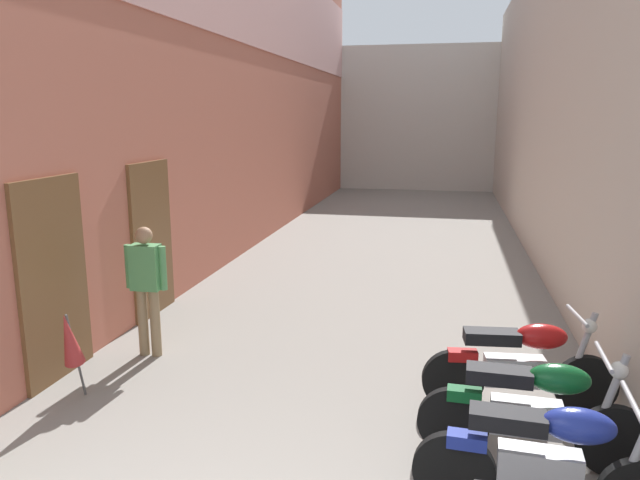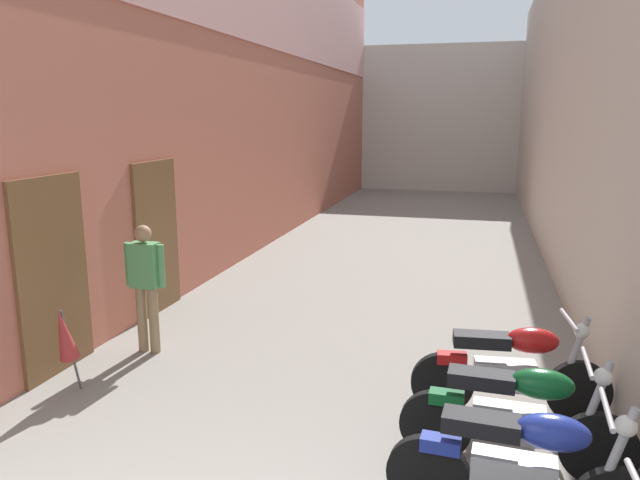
{
  "view_description": "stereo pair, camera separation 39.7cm",
  "coord_description": "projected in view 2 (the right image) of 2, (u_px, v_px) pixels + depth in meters",
  "views": [
    {
      "loc": [
        1.19,
        -2.02,
        2.83
      ],
      "look_at": [
        -0.4,
        5.45,
        1.23
      ],
      "focal_mm": 33.43,
      "sensor_mm": 36.0,
      "label": 1
    },
    {
      "loc": [
        1.58,
        -1.92,
        2.83
      ],
      "look_at": [
        -0.4,
        5.45,
        1.23
      ],
      "focal_mm": 33.43,
      "sensor_mm": 36.0,
      "label": 2
    }
  ],
  "objects": [
    {
      "name": "building_left",
      "position": [
        259.0,
        68.0,
        12.73
      ],
      "size": [
        0.45,
        21.11,
        7.57
      ],
      "color": "#B76651",
      "rests_on": "ground"
    },
    {
      "name": "building_far_end",
      "position": [
        441.0,
        119.0,
        23.14
      ],
      "size": [
        8.81,
        2.0,
        5.4
      ],
      "primitive_type": "cube",
      "color": "beige",
      "rests_on": "ground"
    },
    {
      "name": "umbrella_leaning",
      "position": [
        64.0,
        335.0,
        5.96
      ],
      "size": [
        0.2,
        0.35,
        0.97
      ],
      "color": "#4C4C4C",
      "rests_on": "ground"
    },
    {
      "name": "pedestrian_mid_alley",
      "position": [
        146.0,
        279.0,
        7.1
      ],
      "size": [
        0.52,
        0.21,
        1.57
      ],
      "color": "#8C7251",
      "rests_on": "ground"
    },
    {
      "name": "building_right",
      "position": [
        567.0,
        98.0,
        11.34
      ],
      "size": [
        0.45,
        21.11,
        6.3
      ],
      "color": "beige",
      "rests_on": "ground"
    },
    {
      "name": "ground_plane",
      "position": [
        385.0,
        273.0,
        10.89
      ],
      "size": [
        37.11,
        37.11,
        0.0
      ],
      "primitive_type": "plane",
      "color": "gray"
    },
    {
      "name": "motorcycle_third",
      "position": [
        517.0,
        414.0,
        4.74
      ],
      "size": [
        1.85,
        0.58,
        1.04
      ],
      "color": "black",
      "rests_on": "ground"
    },
    {
      "name": "motorcycle_second",
      "position": [
        523.0,
        466.0,
        4.04
      ],
      "size": [
        1.85,
        0.58,
        1.04
      ],
      "color": "black",
      "rests_on": "ground"
    },
    {
      "name": "motorcycle_fourth",
      "position": [
        512.0,
        367.0,
        5.61
      ],
      "size": [
        1.85,
        0.58,
        1.04
      ],
      "color": "black",
      "rests_on": "ground"
    }
  ]
}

